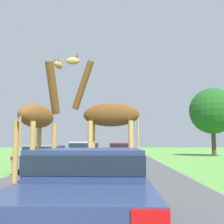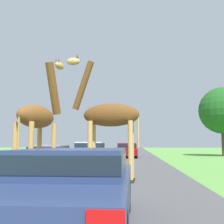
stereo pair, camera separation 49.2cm
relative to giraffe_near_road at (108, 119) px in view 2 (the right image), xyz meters
The scene contains 8 objects.
road 19.16m from the giraffe_near_road, 91.64° to the left, with size 7.75×120.00×0.00m.
giraffe_near_road is the anchor object (origin of this frame).
giraffe_companion 2.60m from the giraffe_near_road, 156.64° to the right, with size 1.23×2.73×4.86m.
car_lead_maroon 6.18m from the giraffe_near_road, 90.43° to the right, with size 1.85×4.66×1.35m.
car_queue_right 17.22m from the giraffe_near_road, 88.87° to the left, with size 2.00×4.77×1.38m.
car_queue_left 9.03m from the giraffe_near_road, 103.25° to the left, with size 1.99×4.41×1.50m.
car_far_ahead 5.44m from the giraffe_near_road, 132.11° to the left, with size 1.90×4.28×1.33m.
tree_right_cluster 22.58m from the giraffe_near_road, 62.16° to the left, with size 4.98×4.98×7.34m.
Camera 2 is at (1.50, 0.28, 1.46)m, focal length 45.00 mm.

